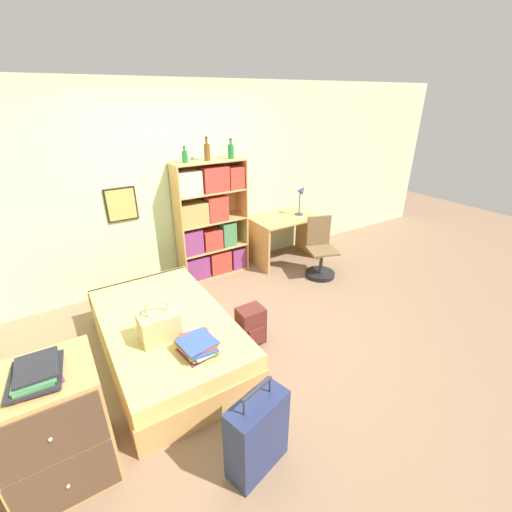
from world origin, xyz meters
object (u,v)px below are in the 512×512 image
at_px(bottle_clear, 231,151).
at_px(handbag, 159,325).
at_px(desk, 284,231).
at_px(backpack, 251,326).
at_px(book_stack_on_bed, 199,345).
at_px(bookcase, 210,224).
at_px(desk_lamp, 301,195).
at_px(dresser, 56,428).
at_px(bottle_brown, 207,151).
at_px(suitcase, 257,435).
at_px(bed, 167,336).
at_px(bottle_green, 185,156).
at_px(magazine_pile_on_dresser, 36,373).
at_px(desk_chair, 320,257).

bearing_deg(bottle_clear, handbag, -135.32).
height_order(desk, backpack, desk).
bearing_deg(bottle_clear, book_stack_on_bed, -125.66).
height_order(bookcase, desk_lamp, bookcase).
bearing_deg(dresser, bottle_brown, 45.14).
distance_m(book_stack_on_bed, suitcase, 0.86).
relative_size(bed, bottle_brown, 6.55).
xyz_separation_m(handbag, bottle_green, (0.98, 1.63, 1.13)).
relative_size(magazine_pile_on_dresser, desk, 0.37).
xyz_separation_m(bottle_green, desk_lamp, (1.74, -0.19, -0.69)).
relative_size(magazine_pile_on_dresser, desk_lamp, 0.82).
height_order(bottle_brown, bottle_clear, bottle_brown).
distance_m(book_stack_on_bed, bottle_clear, 2.68).
xyz_separation_m(bottle_green, bottle_brown, (0.30, 0.00, 0.04)).
bearing_deg(dresser, bed, 39.20).
distance_m(bottle_green, bottle_clear, 0.63).
xyz_separation_m(handbag, bookcase, (1.26, 1.63, 0.20)).
xyz_separation_m(magazine_pile_on_dresser, bottle_brown, (2.15, 2.19, 0.82)).
height_order(bookcase, backpack, bookcase).
relative_size(handbag, magazine_pile_on_dresser, 1.10).
bearing_deg(book_stack_on_bed, handbag, 122.64).
height_order(suitcase, bottle_green, bottle_green).
distance_m(bottle_clear, desk, 1.51).
bearing_deg(bottle_brown, desk_lamp, -7.49).
xyz_separation_m(magazine_pile_on_dresser, bookcase, (2.13, 2.18, -0.15)).
xyz_separation_m(magazine_pile_on_dresser, bottle_green, (1.85, 2.19, 0.78)).
relative_size(bed, book_stack_on_bed, 5.01).
xyz_separation_m(book_stack_on_bed, desk_lamp, (2.51, 1.79, 0.52)).
height_order(suitcase, dresser, dresser).
bearing_deg(magazine_pile_on_dresser, suitcase, -28.68).
distance_m(handbag, book_stack_on_bed, 0.42).
bearing_deg(desk_lamp, bottle_clear, 172.53).
relative_size(handbag, desk_chair, 0.48).
bearing_deg(bottle_brown, book_stack_on_bed, -118.34).
bearing_deg(bottle_brown, handbag, -128.24).
bearing_deg(book_stack_on_bed, bed, 98.62).
bearing_deg(dresser, magazine_pile_on_dresser, -78.55).
distance_m(bottle_brown, desk, 1.72).
xyz_separation_m(magazine_pile_on_dresser, bottle_clear, (2.47, 2.15, 0.80)).
distance_m(magazine_pile_on_dresser, bottle_brown, 3.18).
relative_size(suitcase, bottle_brown, 2.51).
bearing_deg(bottle_brown, desk_chair, -33.93).
relative_size(book_stack_on_bed, dresser, 0.43).
xyz_separation_m(desk_chair, backpack, (-1.64, -0.77, -0.07)).
xyz_separation_m(dresser, bottle_brown, (2.16, 2.17, 1.30)).
height_order(handbag, backpack, handbag).
relative_size(bottle_green, desk_chair, 0.23).
bearing_deg(suitcase, desk, 50.61).
relative_size(bottle_clear, desk_lamp, 0.56).
distance_m(bottle_green, desk, 1.92).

